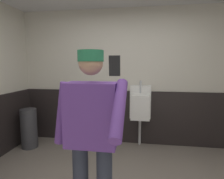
# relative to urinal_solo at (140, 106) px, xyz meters

# --- Properties ---
(wall_back) EXTENTS (4.78, 0.12, 2.58)m
(wall_back) POSITION_rel_urinal_solo_xyz_m (-0.24, 0.22, 0.51)
(wall_back) COLOR beige
(wall_back) RESTS_ON ground_plane
(wainscot_band_back) EXTENTS (4.18, 0.03, 1.04)m
(wainscot_band_back) POSITION_rel_urinal_solo_xyz_m (-0.24, 0.14, -0.26)
(wainscot_band_back) COLOR black
(wainscot_band_back) RESTS_ON ground_plane
(urinal_solo) EXTENTS (0.40, 0.34, 1.24)m
(urinal_solo) POSITION_rel_urinal_solo_xyz_m (0.00, 0.00, 0.00)
(urinal_solo) COLOR white
(urinal_solo) RESTS_ON ground_plane
(person) EXTENTS (0.66, 0.60, 1.65)m
(person) POSITION_rel_urinal_solo_xyz_m (-0.41, -1.92, 0.19)
(person) COLOR #2D3342
(person) RESTS_ON ground_plane
(cell_phone) EXTENTS (0.06, 0.04, 0.11)m
(cell_phone) POSITION_rel_urinal_solo_xyz_m (-0.14, -2.42, 0.75)
(cell_phone) COLOR black
(trash_bin) EXTENTS (0.29, 0.29, 0.73)m
(trash_bin) POSITION_rel_urinal_solo_xyz_m (-2.03, -0.36, -0.41)
(trash_bin) COLOR #38383D
(trash_bin) RESTS_ON ground_plane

